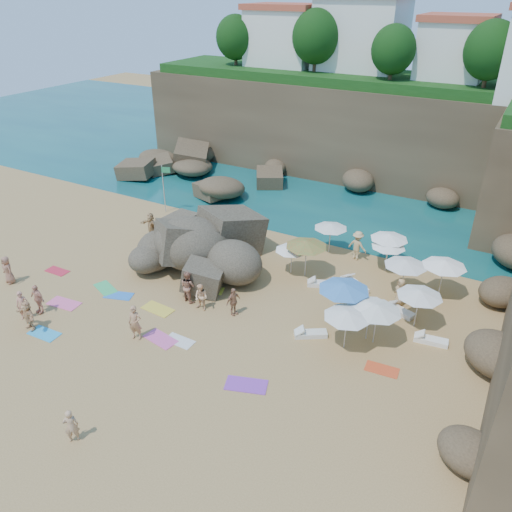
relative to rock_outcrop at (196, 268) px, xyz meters
The scene contains 50 objects.
ground 3.82m from the rock_outcrop, 52.91° to the right, with size 120.00×120.00×0.00m, color tan.
seawater 27.05m from the rock_outcrop, 85.12° to the left, with size 120.00×120.00×0.00m, color #0C4751.
cliff_back 22.73m from the rock_outcrop, 78.91° to the left, with size 44.00×8.00×8.00m, color brown.
rock_promontory 15.60m from the rock_outcrop, 123.88° to the left, with size 12.00×7.00×2.00m, color brown, non-canonical shape.
clifftop_buildings 25.91m from the rock_outcrop, 76.97° to the left, with size 28.48×9.48×7.00m.
clifftop_trees 21.17m from the rock_outcrop, 66.74° to the left, with size 35.60×23.82×4.40m.
marina_masts 30.61m from the rock_outcrop, 117.78° to the left, with size 3.10×0.10×6.00m.
rock_outcrop is the anchor object (origin of this frame).
flag_pole 9.53m from the rock_outcrop, 139.52° to the left, with size 0.71×0.29×3.72m.
parasol_0 12.04m from the rock_outcrop, 30.95° to the left, with size 2.31×2.31×2.19m.
parasol_1 8.98m from the rock_outcrop, 43.16° to the left, with size 2.17×2.17×2.05m.
parasol_2 13.48m from the rock_outcrop, ahead, with size 2.30×2.30×2.18m.
parasol_3 11.83m from the rock_outcrop, 27.58° to the left, with size 2.06×2.06×1.94m.
parasol_4 12.52m from the rock_outcrop, 15.18° to the left, with size 2.36×2.36×2.24m.
parasol_5 6.15m from the rock_outcrop, 22.62° to the left, with size 2.01×2.01×1.90m.
parasol_6 7.10m from the rock_outcrop, 21.42° to the left, with size 2.50×2.50×2.37m.
parasol_7 14.57m from the rock_outcrop, 16.71° to the left, with size 2.41×2.41×2.28m.
parasol_8 11.77m from the rock_outcrop, ahead, with size 2.29×2.29×2.16m.
parasol_9 12.18m from the rock_outcrop, ahead, with size 2.33×2.33×2.20m.
parasol_10 10.23m from the rock_outcrop, ahead, with size 2.60×2.60×2.46m.
parasol_11 11.31m from the rock_outcrop, 14.69° to the right, with size 2.27×2.27×2.15m.
lounger_0 7.82m from the rock_outcrop, 13.67° to the left, with size 1.59×0.53×0.25m, color white.
lounger_1 12.43m from the rock_outcrop, ahead, with size 1.63×0.54×0.25m, color silver.
lounger_2 14.38m from the rock_outcrop, ahead, with size 1.61×0.54×0.25m, color white.
lounger_3 11.62m from the rock_outcrop, ahead, with size 1.76×0.59×0.27m, color silver.
lounger_4 9.72m from the rock_outcrop, 15.73° to the left, with size 1.96×0.65×0.31m, color white.
lounger_5 9.43m from the rock_outcrop, 17.33° to the right, with size 1.63×0.54×0.25m, color silver.
towel_0 9.67m from the rock_outcrop, 106.79° to the right, with size 1.64×0.82×0.03m, color #29A3DE.
towel_1 7.96m from the rock_outcrop, 120.53° to the right, with size 1.81×0.91×0.03m, color #EE5C95.
towel_3 5.57m from the rock_outcrop, 124.89° to the right, with size 1.65×0.82×0.03m, color #33B565.
towel_4 4.80m from the rock_outcrop, 80.19° to the right, with size 1.76×0.88×0.03m, color gold.
towel_6 10.87m from the rock_outcrop, 42.97° to the right, with size 1.85×0.92×0.03m, color purple.
towel_7 8.52m from the rock_outcrop, 147.60° to the right, with size 1.48×0.74×0.03m, color red.
towel_8 5.16m from the rock_outcrop, 112.50° to the right, with size 1.58×0.79×0.03m, color blue.
towel_9 7.20m from the rock_outcrop, 68.79° to the right, with size 1.75×0.87×0.03m, color #DC559B.
towel_10 13.33m from the rock_outcrop, 15.18° to the right, with size 1.51×0.75×0.03m, color #DA4922.
towel_12 2.80m from the rock_outcrop, 38.47° to the right, with size 1.59×0.79×0.03m, color yellow.
towel_13 7.28m from the rock_outcrop, 61.10° to the right, with size 1.51×0.75×0.03m, color silver.
person_stand_0 10.03m from the rock_outcrop, 118.29° to the right, with size 0.59×0.39×1.63m, color tan.
person_stand_1 3.77m from the rock_outcrop, 60.88° to the right, with size 0.90×0.70×1.85m, color #A96F54.
person_stand_2 10.26m from the rock_outcrop, 35.69° to the left, with size 1.25×0.52×1.94m, color tan.
person_stand_3 5.65m from the rock_outcrop, 33.73° to the right, with size 0.95×0.39×1.62m, color #A77253.
person_stand_4 12.28m from the rock_outcrop, 10.33° to the left, with size 0.78×0.42×1.59m, color tan.
person_stand_5 5.64m from the rock_outcrop, 158.76° to the left, with size 1.66×0.48×1.79m, color tan.
person_stand_6 13.79m from the rock_outcrop, 74.54° to the right, with size 0.56×0.37×1.54m, color tan.
person_lie_1 9.22m from the rock_outcrop, 119.08° to the right, with size 0.98×1.68×0.41m, color #E39D81.
person_lie_2 10.92m from the rock_outcrop, 141.21° to the right, with size 0.83×1.70×0.45m, color #94604A.
person_lie_3 10.01m from the rock_outcrop, 111.64° to the right, with size 1.52×1.64×0.44m, color tan.
person_lie_4 7.39m from the rock_outcrop, 77.96° to the right, with size 0.67×1.85×0.44m, color tan.
person_lie_5 4.64m from the rock_outcrop, 50.82° to the right, with size 0.75×1.54×0.58m, color #F2BB89.
Camera 1 is at (14.14, -18.55, 15.53)m, focal length 35.00 mm.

